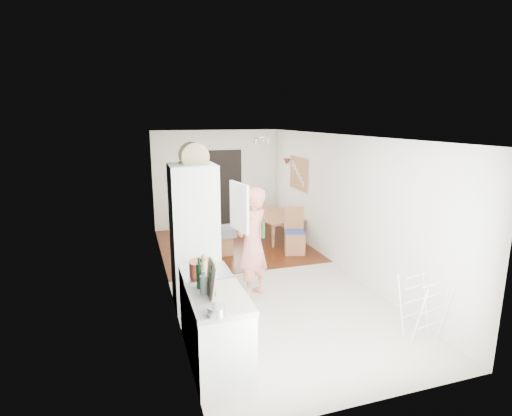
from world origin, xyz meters
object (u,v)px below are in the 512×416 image
dining_chair (295,231)px  drying_rack (423,308)px  person (252,233)px  stool (224,245)px  dining_table (274,227)px

dining_chair → drying_rack: size_ratio=1.20×
person → stool: 2.23m
dining_table → dining_chair: 1.26m
person → dining_chair: size_ratio=2.16×
stool → drying_rack: size_ratio=0.51×
dining_chair → stool: (-1.43, 0.37, -0.28)m
person → dining_table: (1.45, 2.94, -0.81)m
dining_chair → stool: bearing=-177.4°
person → dining_table: 3.37m
dining_chair → stool: size_ratio=2.36×
stool → drying_rack: bearing=-66.4°
dining_table → drying_rack: (0.28, -4.77, 0.17)m
dining_table → dining_chair: size_ratio=1.40×
stool → drying_rack: (1.71, -3.90, 0.20)m
dining_chair → drying_rack: bearing=-68.6°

